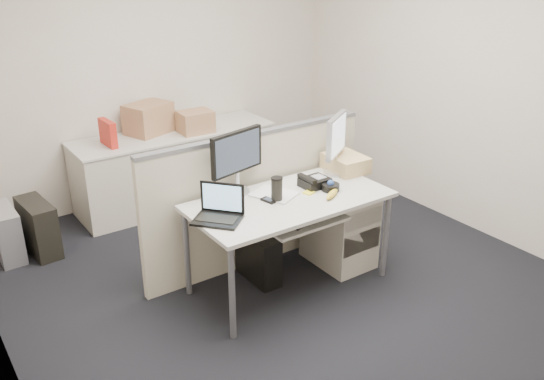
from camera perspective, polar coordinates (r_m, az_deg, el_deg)
floor at (r=4.58m, az=1.63°, el=-9.30°), size 4.00×4.50×0.01m
wall_back at (r=5.93m, az=-11.47°, el=12.03°), size 4.00×0.02×2.70m
wall_right at (r=5.42m, az=19.41°, el=10.15°), size 0.02×4.50×2.70m
desk at (r=4.26m, az=1.73°, el=-1.68°), size 1.50×0.75×0.73m
keyboard_tray at (r=4.15m, az=3.19°, el=-3.10°), size 0.62×0.32×0.02m
drawer_pedestal at (r=4.76m, az=6.68°, el=-3.58°), size 0.40×0.55×0.65m
cubicle_partition at (r=4.64m, az=-1.55°, el=-1.06°), size 2.00×0.06×1.10m
back_counter at (r=5.92m, az=-9.45°, el=2.15°), size 2.00×0.60×0.72m
monitor_main at (r=4.26m, az=-3.50°, el=2.75°), size 0.51×0.29×0.48m
monitor_small at (r=4.64m, az=6.33°, el=4.41°), size 0.44×0.38×0.48m
laptop at (r=3.86m, az=-5.50°, el=-1.52°), size 0.38×0.39×0.23m
trackball at (r=4.39m, az=5.82°, el=0.29°), size 0.14×0.14×0.05m
desk_phone at (r=4.45m, az=4.25°, el=0.77°), size 0.21×0.18×0.07m
paper_stack at (r=4.29m, az=0.21°, el=-0.42°), size 0.35×0.38×0.01m
sticky_pad at (r=4.33m, az=3.66°, el=-0.26°), size 0.09×0.09×0.01m
travel_mug at (r=4.16m, az=0.48°, el=-0.01°), size 0.10×0.10×0.17m
banana at (r=4.28m, az=5.96°, el=-0.40°), size 0.20×0.14×0.04m
cellphone at (r=4.19m, az=-0.32°, el=-1.03°), size 0.09×0.13×0.02m
manila_folders at (r=4.77m, az=7.30°, el=2.67°), size 0.29×0.36×0.13m
keyboard at (r=4.19m, az=3.41°, el=-2.43°), size 0.49×0.31×0.03m
pc_tower_desk at (r=4.54m, az=-1.38°, el=-6.61°), size 0.17×0.42×0.39m
pc_tower_spare_dark at (r=5.30m, az=-22.13°, el=-3.45°), size 0.24×0.51×0.46m
pc_tower_spare_silver at (r=5.33m, az=-24.88°, el=-3.90°), size 0.19×0.48×0.44m
cardboard_box_left at (r=5.78m, az=-12.12°, el=6.86°), size 0.50×0.44×0.31m
cardboard_box_right at (r=5.74m, az=-7.58°, el=6.62°), size 0.33×0.26×0.23m
red_binder at (r=5.50m, az=-15.94°, el=5.34°), size 0.08×0.28×0.26m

